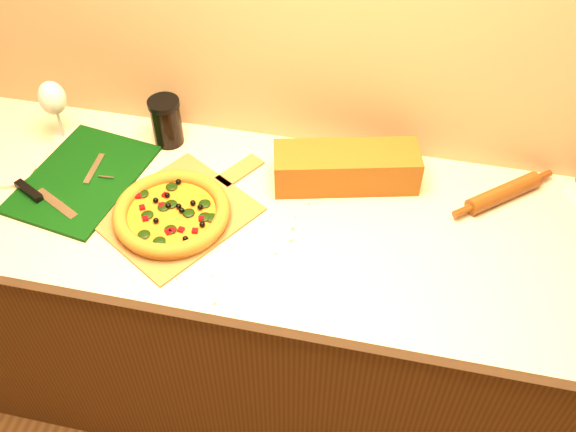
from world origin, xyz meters
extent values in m
plane|color=#9E8460|center=(0.00, 1.75, 1.35)|extent=(4.00, 0.00, 4.00)
cube|color=#46270F|center=(0.00, 1.43, 0.43)|extent=(2.80, 0.65, 0.86)
cube|color=beige|center=(0.00, 1.43, 0.88)|extent=(2.84, 0.68, 0.04)
cube|color=brown|center=(-0.27, 1.37, 0.90)|extent=(0.47, 0.48, 0.01)
cube|color=brown|center=(-0.15, 1.57, 0.90)|extent=(0.12, 0.15, 0.01)
cylinder|color=#AD7E2B|center=(-0.27, 1.35, 0.91)|extent=(0.29, 0.29, 0.01)
cylinder|color=orange|center=(-0.27, 1.35, 0.93)|extent=(0.24, 0.24, 0.01)
torus|color=brown|center=(-0.27, 1.35, 0.93)|extent=(0.31, 0.31, 0.04)
ellipsoid|color=black|center=(-0.23, 1.38, 0.93)|extent=(0.03, 0.03, 0.01)
sphere|color=black|center=(-0.31, 1.33, 0.94)|extent=(0.02, 0.02, 0.02)
cube|color=maroon|center=(-0.25, 1.31, 0.93)|extent=(0.02, 0.02, 0.01)
cube|color=#053209|center=(-0.57, 1.44, 0.91)|extent=(0.34, 0.44, 0.01)
cube|color=silver|center=(-0.55, 1.48, 0.92)|extent=(0.02, 0.12, 0.01)
cylinder|color=silver|center=(-0.50, 1.46, 0.91)|extent=(0.05, 0.01, 0.01)
cube|color=silver|center=(-0.59, 1.33, 0.91)|extent=(0.15, 0.09, 0.00)
cube|color=black|center=(-0.68, 1.35, 0.92)|extent=(0.10, 0.07, 0.02)
cylinder|color=#53260E|center=(0.58, 1.62, 0.92)|extent=(0.21, 0.19, 0.05)
cylinder|color=#53260E|center=(0.69, 1.71, 0.92)|extent=(0.05, 0.05, 0.02)
cylinder|color=#53260E|center=(0.47, 1.52, 0.92)|extent=(0.05, 0.05, 0.02)
cube|color=brown|center=(0.15, 1.59, 0.95)|extent=(0.41, 0.22, 0.11)
cylinder|color=silver|center=(-0.71, 1.61, 0.90)|extent=(0.07, 0.07, 0.00)
cylinder|color=silver|center=(-0.71, 1.61, 0.95)|extent=(0.01, 0.01, 0.09)
ellipsoid|color=silver|center=(-0.71, 1.61, 1.04)|extent=(0.08, 0.08, 0.10)
cylinder|color=black|center=(-0.39, 1.66, 0.97)|extent=(0.09, 0.09, 0.13)
cylinder|color=black|center=(-0.39, 1.66, 1.04)|extent=(0.09, 0.09, 0.02)
cylinder|color=beige|center=(-0.79, 1.43, 0.91)|extent=(0.17, 0.17, 0.01)
camera|label=1|loc=(0.27, 0.28, 2.14)|focal=40.00mm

